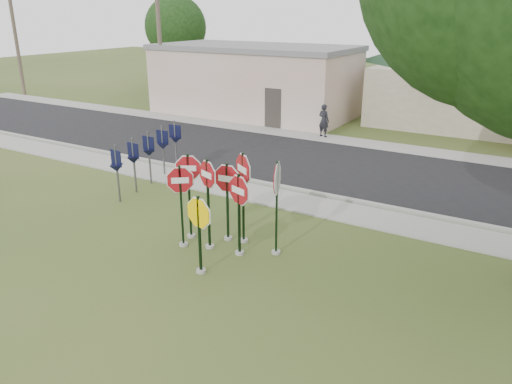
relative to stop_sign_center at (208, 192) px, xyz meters
The scene contains 20 objects.
ground 2.06m from the stop_sign_center, 76.50° to the right, with size 120.00×120.00×0.00m, color #324B1C.
sidewalk_near 4.58m from the stop_sign_center, 86.08° to the left, with size 60.00×1.60×0.06m, color gray.
road 8.93m from the stop_sign_center, 88.09° to the left, with size 60.00×7.00×0.04m, color black.
sidewalk_far 13.18m from the stop_sign_center, 88.72° to the left, with size 60.00×1.60×0.06m, color gray.
curb 5.51m from the stop_sign_center, 86.82° to the left, with size 60.00×0.20×0.14m, color gray.
stop_sign_center is the anchor object (origin of this frame).
stop_sign_yellow 1.42m from the stop_sign_center, 63.19° to the right, with size 1.08×0.24×2.14m.
stop_sign_left 0.77m from the stop_sign_center, 158.90° to the right, with size 0.80×0.64×2.43m.
stop_sign_right 0.94m from the stop_sign_center, ahead, with size 1.04×0.38×2.37m.
stop_sign_back_right 1.00m from the stop_sign_center, 53.58° to the left, with size 0.99×0.63×2.73m.
stop_sign_back_left 0.74m from the stop_sign_center, 78.83° to the left, with size 1.08×0.24×2.38m.
stop_sign_far_right 1.85m from the stop_sign_center, 19.90° to the left, with size 0.38×1.10×2.72m.
stop_sign_far_left 0.91m from the stop_sign_center, 161.72° to the left, with size 0.88×0.49×2.58m.
route_sign_row 6.08m from the stop_sign_center, 147.30° to the left, with size 1.43×4.63×2.00m.
building_stucco 18.91m from the stop_sign_center, 117.42° to the left, with size 12.20×6.20×4.20m.
building_house 21.00m from the stop_sign_center, 83.69° to the left, with size 11.60×11.60×6.20m.
utility_pole_near 19.86m from the stop_sign_center, 134.44° to the left, with size 2.20×0.26×9.50m.
utility_pole_far 31.19m from the stop_sign_center, 153.23° to the left, with size 2.20×0.26×9.00m.
bg_tree_left 30.29m from the stop_sign_center, 130.86° to the left, with size 4.90×4.90×7.35m.
pedestrian 13.51m from the stop_sign_center, 100.48° to the left, with size 0.61×0.40×1.66m, color black.
Camera 1 is at (7.18, -8.75, 6.16)m, focal length 35.00 mm.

